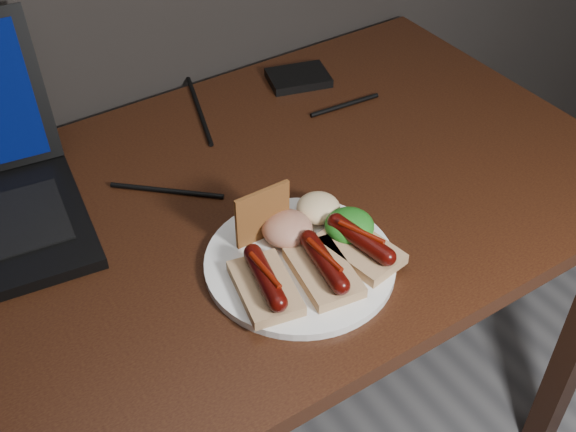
% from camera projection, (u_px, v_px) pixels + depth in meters
% --- Properties ---
extents(desk, '(1.40, 0.70, 0.75)m').
position_uv_depth(desk, '(195.00, 268.00, 1.12)').
color(desk, '#391E0E').
rests_on(desk, ground).
extents(hard_drive, '(0.13, 0.11, 0.02)m').
position_uv_depth(hard_drive, '(298.00, 78.00, 1.36)').
color(hard_drive, black).
rests_on(hard_drive, desk).
extents(desk_cables, '(0.93, 0.34, 0.01)m').
position_uv_depth(desk_cables, '(139.00, 170.00, 1.15)').
color(desk_cables, black).
rests_on(desk_cables, desk).
extents(plate, '(0.29, 0.29, 0.01)m').
position_uv_depth(plate, '(300.00, 263.00, 1.00)').
color(plate, white).
rests_on(plate, desk).
extents(bread_sausage_left, '(0.09, 0.13, 0.04)m').
position_uv_depth(bread_sausage_left, '(265.00, 283.00, 0.94)').
color(bread_sausage_left, tan).
rests_on(bread_sausage_left, plate).
extents(bread_sausage_center, '(0.09, 0.12, 0.04)m').
position_uv_depth(bread_sausage_center, '(324.00, 268.00, 0.96)').
color(bread_sausage_center, tan).
rests_on(bread_sausage_center, plate).
extents(bread_sausage_right, '(0.09, 0.13, 0.04)m').
position_uv_depth(bread_sausage_right, '(360.00, 245.00, 0.99)').
color(bread_sausage_right, tan).
rests_on(bread_sausage_right, plate).
extents(crispbread, '(0.08, 0.01, 0.08)m').
position_uv_depth(crispbread, '(263.00, 214.00, 1.00)').
color(crispbread, '#9D5E2B').
rests_on(crispbread, plate).
extents(salad_greens, '(0.07, 0.07, 0.04)m').
position_uv_depth(salad_greens, '(349.00, 226.00, 1.01)').
color(salad_greens, '#175911').
rests_on(salad_greens, plate).
extents(salsa_mound, '(0.07, 0.07, 0.04)m').
position_uv_depth(salsa_mound, '(287.00, 228.00, 1.01)').
color(salsa_mound, maroon).
rests_on(salsa_mound, plate).
extents(coleslaw_mound, '(0.06, 0.06, 0.04)m').
position_uv_depth(coleslaw_mound, '(318.00, 208.00, 1.05)').
color(coleslaw_mound, silver).
rests_on(coleslaw_mound, plate).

